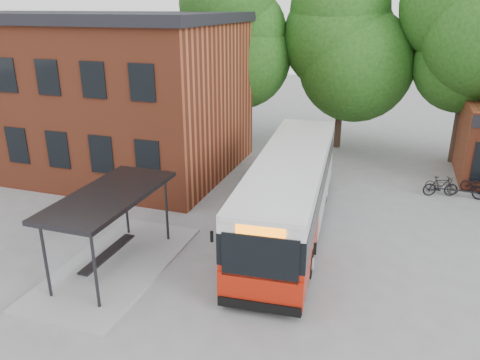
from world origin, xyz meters
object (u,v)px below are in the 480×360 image
(city_bus, at_px, (291,192))
(bicycle_4, at_px, (480,185))
(bicycle_0, at_px, (442,185))
(bicycle_1, at_px, (440,186))
(bus_shelter, at_px, (113,231))

(city_bus, xyz_separation_m, bicycle_4, (8.13, 6.68, -1.14))
(bicycle_0, xyz_separation_m, bicycle_1, (-0.11, -0.52, 0.09))
(city_bus, bearing_deg, bus_shelter, -139.98)
(bicycle_4, bearing_deg, bus_shelter, 148.87)
(bus_shelter, bearing_deg, bicycle_0, 44.66)
(city_bus, distance_m, bicycle_4, 10.58)
(bicycle_0, bearing_deg, bus_shelter, 147.79)
(bus_shelter, bearing_deg, city_bus, 44.43)
(bicycle_1, xyz_separation_m, bicycle_4, (1.88, 0.88, -0.04))
(bus_shelter, xyz_separation_m, bicycle_4, (13.33, 11.78, -0.98))
(bus_shelter, height_order, bicycle_4, bus_shelter)
(bicycle_1, distance_m, bicycle_4, 2.07)
(city_bus, height_order, bicycle_1, city_bus)
(city_bus, height_order, bicycle_4, city_bus)
(bus_shelter, height_order, city_bus, city_bus)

